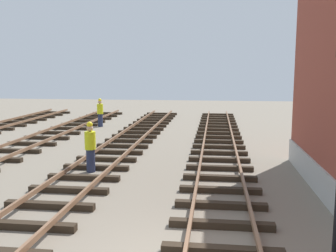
% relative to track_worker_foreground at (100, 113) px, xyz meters
% --- Properties ---
extents(track_worker_foreground, '(0.40, 0.40, 1.87)m').
position_rel_track_worker_foreground_xyz_m(track_worker_foreground, '(0.00, 0.00, 0.00)').
color(track_worker_foreground, '#262D4C').
rests_on(track_worker_foreground, ground).
extents(track_worker_distant, '(0.40, 0.40, 1.87)m').
position_rel_track_worker_foreground_xyz_m(track_worker_distant, '(3.00, -10.99, 0.00)').
color(track_worker_distant, '#262D4C').
rests_on(track_worker_distant, ground).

